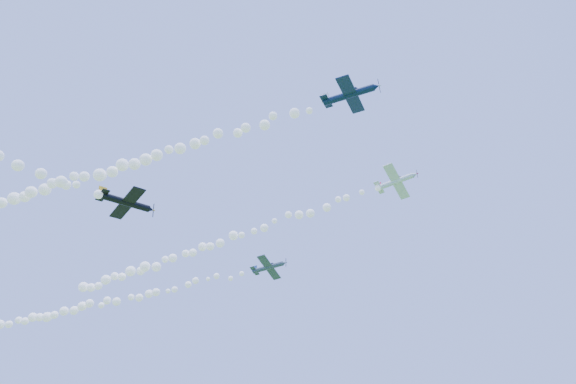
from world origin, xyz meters
The scene contains 7 objects.
plane_white centered at (15.34, 7.86, 51.66)m, with size 7.61×7.67×2.34m.
smoke_trail_white centered at (-24.19, 6.46, 51.35)m, with size 74.56×5.31×3.14m, color white, non-canonical shape.
plane_navy centered at (18.02, -14.40, 50.04)m, with size 8.05×8.39×2.49m.
smoke_trail_navy centered at (-23.45, -21.92, 49.83)m, with size 78.25×16.59×3.12m, color white, non-canonical shape.
plane_grey centered at (-8.73, 5.99, 41.91)m, with size 6.74×7.06×1.88m.
smoke_trail_grey centered at (-42.14, 0.04, 41.49)m, with size 62.93×13.23×3.06m, color white, non-canonical shape.
plane_black centered at (-13.39, -21.43, 40.73)m, with size 8.58×8.08×2.29m.
Camera 1 is at (34.00, -54.08, 2.00)m, focal length 30.00 mm.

